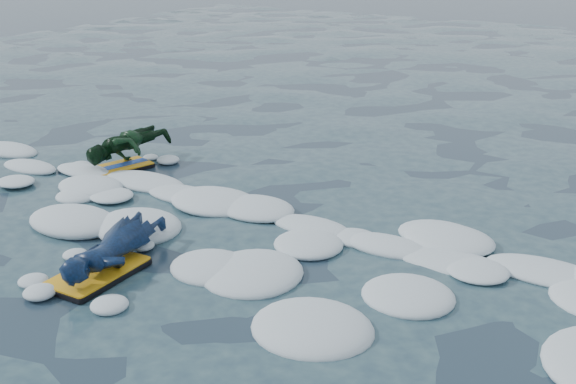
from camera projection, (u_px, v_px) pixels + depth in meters
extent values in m
plane|color=#162436|center=(198.00, 268.00, 7.44)|extent=(120.00, 120.00, 0.00)
cube|color=black|center=(98.00, 274.00, 7.24)|extent=(0.58, 1.04, 0.05)
cube|color=#F7A814|center=(98.00, 271.00, 7.22)|extent=(0.56, 1.02, 0.02)
imported|color=navy|center=(114.00, 248.00, 7.37)|extent=(0.86, 1.64, 0.37)
cube|color=black|center=(120.00, 168.00, 10.39)|extent=(0.73, 0.99, 0.04)
cube|color=#F7A814|center=(120.00, 166.00, 10.38)|extent=(0.70, 0.97, 0.02)
cube|color=#1741AD|center=(120.00, 165.00, 10.37)|extent=(0.40, 0.85, 0.01)
imported|color=#0F3915|center=(129.00, 148.00, 10.46)|extent=(0.85, 1.42, 0.50)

